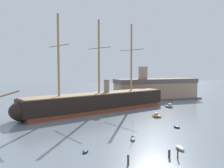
% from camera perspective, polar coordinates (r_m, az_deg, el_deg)
% --- Properties ---
extents(tall_ship, '(64.88, 26.91, 32.34)m').
position_cam_1_polar(tall_ship, '(87.01, -3.05, -4.16)').
color(tall_ship, brown).
rests_on(tall_ship, ground).
extents(dinghy_foreground_left, '(1.80, 2.17, 0.47)m').
position_cam_1_polar(dinghy_foreground_left, '(47.36, -6.24, -15.33)').
color(dinghy_foreground_left, '#1E284C').
rests_on(dinghy_foreground_left, ground).
extents(dinghy_foreground_right, '(1.56, 2.95, 0.67)m').
position_cam_1_polar(dinghy_foreground_right, '(50.34, 15.57, -14.16)').
color(dinghy_foreground_right, silver).
rests_on(dinghy_foreground_right, ground).
extents(sailboat_near_centre, '(2.26, 3.54, 4.44)m').
position_cam_1_polar(sailboat_near_centre, '(54.83, 4.88, -12.46)').
color(sailboat_near_centre, gray).
rests_on(sailboat_near_centre, ground).
extents(dinghy_mid_right, '(1.31, 2.40, 0.54)m').
position_cam_1_polar(dinghy_mid_right, '(66.73, 14.89, -9.66)').
color(dinghy_mid_right, '#1E284C').
rests_on(dinghy_mid_right, ground).
extents(motorboat_alongside_stern, '(3.19, 3.69, 1.46)m').
position_cam_1_polar(motorboat_alongside_stern, '(78.80, 10.39, -7.30)').
color(motorboat_alongside_stern, orange).
rests_on(motorboat_alongside_stern, ground).
extents(motorboat_far_right, '(3.32, 4.04, 1.59)m').
position_cam_1_polar(motorboat_far_right, '(98.40, 13.23, -5.05)').
color(motorboat_far_right, gray).
rests_on(motorboat_far_right, ground).
extents(motorboat_distant_centre, '(3.65, 2.47, 1.42)m').
position_cam_1_polar(motorboat_distant_centre, '(96.67, -5.91, -5.16)').
color(motorboat_distant_centre, silver).
rests_on(motorboat_distant_centre, ground).
extents(mooring_piling_nearest, '(0.41, 0.41, 1.40)m').
position_cam_1_polar(mooring_piling_nearest, '(45.54, 13.24, -15.61)').
color(mooring_piling_nearest, '#423323').
rests_on(mooring_piling_nearest, ground).
extents(mooring_piling_left_pair, '(0.36, 0.36, 1.64)m').
position_cam_1_polar(mooring_piling_left_pair, '(41.62, 3.80, -17.26)').
color(mooring_piling_left_pair, '#4C3D2D').
rests_on(mooring_piling_left_pair, ground).
extents(mooring_piling_right_pair, '(0.25, 0.25, 1.87)m').
position_cam_1_polar(mooring_piling_right_pair, '(45.39, 15.12, -15.39)').
color(mooring_piling_right_pair, '#382B1E').
rests_on(mooring_piling_right_pair, ground).
extents(dockside_warehouse_right, '(44.16, 12.92, 16.02)m').
position_cam_1_polar(dockside_warehouse_right, '(120.76, 10.20, -1.17)').
color(dockside_warehouse_right, '#565659').
rests_on(dockside_warehouse_right, ground).
extents(seagull_in_flight, '(1.02, 0.41, 0.13)m').
position_cam_1_polar(seagull_in_flight, '(52.60, -7.54, 4.48)').
color(seagull_in_flight, silver).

